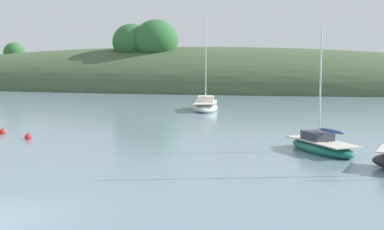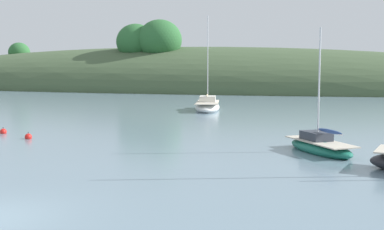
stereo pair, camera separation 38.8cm
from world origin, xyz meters
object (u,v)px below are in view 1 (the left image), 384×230
(sailboat_grey_yawl, at_px, (321,146))
(mooring_buoy_inner, at_px, (2,132))
(sailboat_yellow_far, at_px, (206,106))
(mooring_buoy_outer, at_px, (28,137))

(sailboat_grey_yawl, height_order, mooring_buoy_inner, sailboat_grey_yawl)
(sailboat_yellow_far, relative_size, mooring_buoy_inner, 18.53)
(sailboat_grey_yawl, height_order, mooring_buoy_outer, sailboat_grey_yawl)
(mooring_buoy_outer, bearing_deg, mooring_buoy_inner, 154.03)
(sailboat_grey_yawl, bearing_deg, mooring_buoy_outer, -177.82)
(sailboat_yellow_far, distance_m, mooring_buoy_outer, 23.18)
(sailboat_yellow_far, relative_size, mooring_buoy_outer, 18.53)
(sailboat_yellow_far, xyz_separation_m, mooring_buoy_inner, (-8.35, -21.05, -0.32))
(mooring_buoy_outer, bearing_deg, sailboat_yellow_far, 77.05)
(sailboat_grey_yawl, bearing_deg, mooring_buoy_inner, 177.63)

